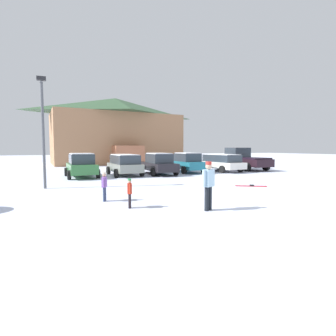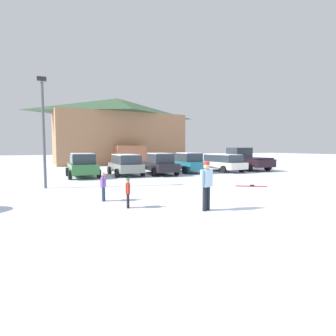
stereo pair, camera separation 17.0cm
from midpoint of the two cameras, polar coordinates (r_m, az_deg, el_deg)
name	(u,v)px [view 2 (the right image)]	position (r m, az deg, el deg)	size (l,w,h in m)	color
ground	(292,222)	(8.54, 25.84, -10.46)	(160.00, 160.00, 0.00)	silver
ski_lodge	(118,131)	(37.48, -10.70, 8.01)	(17.58, 11.48, 8.97)	#A4744F
parked_green_coupe	(82,165)	(19.99, -17.90, 0.58)	(2.18, 4.19, 1.74)	#33713A
parked_grey_wagon	(125,164)	(20.49, -9.01, 0.86)	(2.22, 4.13, 1.63)	gray
parked_black_sedan	(159,164)	(21.17, -1.69, 0.96)	(2.22, 4.85, 1.72)	black
parked_teal_hatchback	(188,162)	(22.96, 4.52, 1.22)	(2.15, 4.51, 1.71)	#1F7085
parked_white_suv	(222,162)	(24.14, 11.92, 1.29)	(2.38, 4.85, 1.57)	white
pickup_truck	(245,159)	(26.79, 16.53, 1.80)	(2.53, 5.50, 2.15)	black
skier_adult_in_blue_parka	(206,183)	(8.96, 8.91, -3.25)	(0.58, 0.38, 1.67)	black
skier_child_in_purple_jacket	(103,185)	(10.76, -13.45, -3.57)	(0.26, 0.41, 1.16)	navy
skier_child_in_red_jacket	(128,191)	(9.38, -8.21, -5.06)	(0.21, 0.38, 1.05)	black
pair_of_skis	(251,186)	(15.24, 18.02, -3.76)	(1.57, 1.16, 0.08)	red
lamp_post	(43,127)	(15.16, -25.19, 8.15)	(0.44, 0.24, 5.75)	#515459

